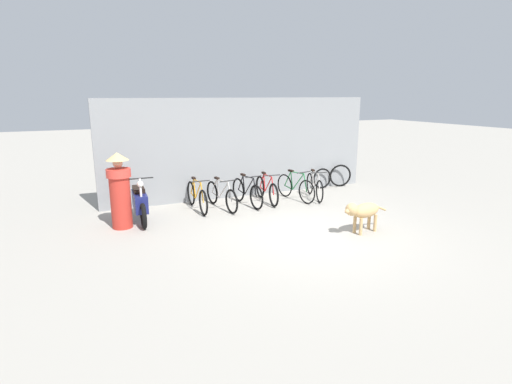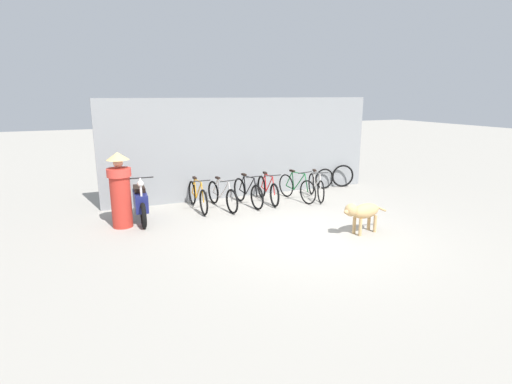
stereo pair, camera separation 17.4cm
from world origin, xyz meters
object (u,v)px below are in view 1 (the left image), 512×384
Objects in this scene: bicycle_1 at (221,196)px; spare_tire_left at (340,176)px; person_in_robes at (120,189)px; spare_tire_right at (322,178)px; bicycle_3 at (267,190)px; motorcycle at (140,203)px; bicycle_5 at (314,186)px; bicycle_4 at (295,188)px; bicycle_0 at (197,197)px; stray_dog at (363,211)px; bicycle_2 at (247,192)px.

spare_tire_left is at bearing 93.65° from bicycle_1.
spare_tire_right is (6.11, 1.35, -0.54)m from person_in_robes.
motorcycle is at bearing -79.83° from bicycle_3.
spare_tire_left is (2.95, 0.71, 0.02)m from bicycle_3.
bicycle_5 is at bearing 94.31° from motorcycle.
motorcycle is (-4.80, -0.11, 0.10)m from bicycle_5.
person_in_robes is (-4.65, -0.47, 0.51)m from bicycle_4.
spare_tire_left is 0.68m from spare_tire_right.
bicycle_4 reaches higher than spare_tire_left.
bicycle_3 is 3.93m from person_in_robes.
bicycle_3 is (1.95, -0.04, -0.01)m from bicycle_0.
bicycle_2 is at bearing -74.57° from stray_dog.
bicycle_2 is at bearing -76.12° from bicycle_5.
bicycle_5 is at bearing 77.26° from bicycle_4.
stray_dog is (2.68, -3.14, 0.14)m from bicycle_0.
bicycle_3 is 3.04m from spare_tire_left.
bicycle_0 reaches higher than bicycle_1.
bicycle_1 is at bearing 76.51° from bicycle_0.
bicycle_2 reaches higher than spare_tire_right.
person_in_robes reaches higher than bicycle_5.
motorcycle is 2.52× the size of spare_tire_left.
bicycle_4 is 2.25× the size of spare_tire_left.
bicycle_1 is 1.02× the size of person_in_robes.
person_in_robes is (-0.45, -0.32, 0.43)m from motorcycle.
bicycle_1 is at bearing -169.23° from spare_tire_left.
spare_tire_left is 1.11× the size of spare_tire_right.
bicycle_2 is 1.43m from bicycle_4.
spare_tire_right is (3.61, 0.83, -0.01)m from bicycle_1.
person_in_robes is at bearing -167.55° from spare_tire_right.
person_in_robes is at bearing -70.92° from bicycle_0.
person_in_robes is at bearing -86.47° from bicycle_2.
stray_dog is at bearing -111.94° from spare_tire_right.
bicycle_5 is (3.36, -0.23, -0.00)m from bicycle_0.
bicycle_4 is (0.81, -0.16, 0.02)m from bicycle_3.
bicycle_5 is (2.75, -0.09, 0.01)m from bicycle_1.
motorcycle is 1.43× the size of stray_dog.
bicycle_4 is at bearing -157.96° from spare_tire_left.
spare_tire_right is at bearing 111.46° from bicycle_4.
bicycle_2 reaches higher than spare_tire_left.
bicycle_4 is at bearing -76.63° from bicycle_5.
bicycle_1 is 1.37× the size of stray_dog.
bicycle_2 is at bearing 97.32° from motorcycle.
spare_tire_right is (1.54, 3.83, -0.16)m from stray_dog.
bicycle_1 is 0.96× the size of motorcycle.
person_in_robes is 2.36× the size of spare_tire_left.
bicycle_1 reaches higher than stray_dog.
stray_dog is (1.35, -3.01, 0.13)m from bicycle_2.
bicycle_5 reaches higher than spare_tire_left.
stray_dog is at bearing 18.32° from bicycle_3.
bicycle_3 is 0.99× the size of person_in_robes.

